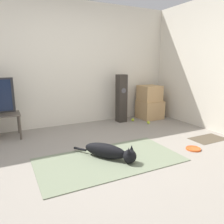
{
  "coord_description": "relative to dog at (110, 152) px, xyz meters",
  "views": [
    {
      "loc": [
        -1.06,
        -2.45,
        1.31
      ],
      "look_at": [
        0.66,
        0.96,
        0.45
      ],
      "focal_mm": 35.0,
      "sensor_mm": 36.0,
      "label": 1
    }
  ],
  "objects": [
    {
      "name": "ground_plane",
      "position": [
        -0.19,
        -0.08,
        -0.11
      ],
      "size": [
        12.0,
        12.0,
        0.0
      ],
      "primitive_type": "plane",
      "color": "gray"
    },
    {
      "name": "cardboard_box_lower",
      "position": [
        1.89,
        1.65,
        0.1
      ],
      "size": [
        0.51,
        0.51,
        0.43
      ],
      "color": "tan",
      "rests_on": "ground_plane"
    },
    {
      "name": "cardboard_box_upper",
      "position": [
        1.88,
        1.67,
        0.49
      ],
      "size": [
        0.46,
        0.46,
        0.36
      ],
      "color": "tan",
      "rests_on": "cardboard_box_lower"
    },
    {
      "name": "tennis_ball_by_boxes",
      "position": [
        1.56,
        1.24,
        -0.08
      ],
      "size": [
        0.07,
        0.07,
        0.07
      ],
      "color": "#C6E033",
      "rests_on": "ground_plane"
    },
    {
      "name": "wall_back",
      "position": [
        -0.19,
        2.02,
        1.16
      ],
      "size": [
        8.0,
        0.06,
        2.55
      ],
      "color": "silver",
      "rests_on": "ground_plane"
    },
    {
      "name": "door_mat",
      "position": [
        1.92,
        -0.03,
        -0.11
      ],
      "size": [
        0.62,
        0.37,
        0.01
      ],
      "color": "#4C4233",
      "rests_on": "ground_plane"
    },
    {
      "name": "tennis_ball_near_speaker",
      "position": [
        1.38,
        1.59,
        -0.08
      ],
      "size": [
        0.07,
        0.07,
        0.07
      ],
      "color": "#C6E033",
      "rests_on": "ground_plane"
    },
    {
      "name": "frisbee",
      "position": [
        1.31,
        -0.27,
        -0.1
      ],
      "size": [
        0.23,
        0.23,
        0.03
      ],
      "color": "#DB511E",
      "rests_on": "ground_plane"
    },
    {
      "name": "floor_speaker",
      "position": [
        1.13,
        1.7,
        0.42
      ],
      "size": [
        0.2,
        0.2,
        1.06
      ],
      "color": "#2D2823",
      "rests_on": "ground_plane"
    },
    {
      "name": "dog",
      "position": [
        0.0,
        0.0,
        0.0
      ],
      "size": [
        0.63,
        0.83,
        0.24
      ],
      "color": "black",
      "rests_on": "area_rug"
    },
    {
      "name": "area_rug",
      "position": [
        -0.01,
        -0.02,
        -0.11
      ],
      "size": [
        1.97,
        1.03,
        0.01
      ],
      "color": "slate",
      "rests_on": "ground_plane"
    }
  ]
}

